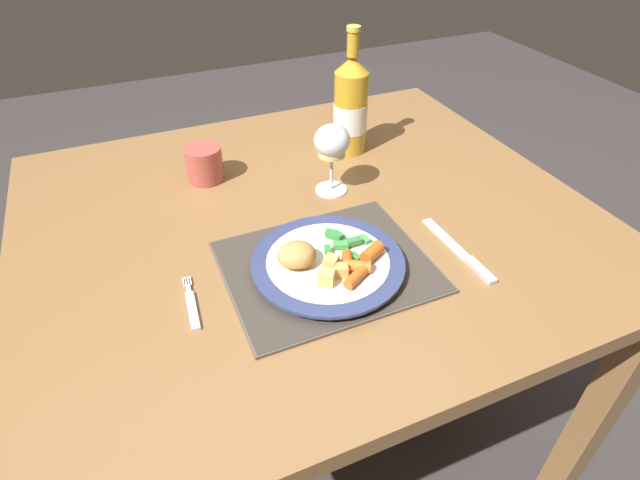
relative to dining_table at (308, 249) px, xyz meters
name	(u,v)px	position (x,y,z in m)	size (l,w,h in m)	color
ground_plane	(311,420)	(0.00, 0.00, -0.65)	(6.00, 6.00, 0.00)	#383333
dining_table	(308,249)	(0.00, 0.00, 0.00)	(1.12, 0.97, 0.74)	olive
placemat	(327,266)	(-0.03, -0.17, 0.10)	(0.35, 0.29, 0.01)	brown
dinner_plate	(328,264)	(-0.03, -0.18, 0.11)	(0.26, 0.26, 0.02)	silver
breaded_croquettes	(298,255)	(-0.08, -0.17, 0.14)	(0.07, 0.07, 0.04)	tan
green_beans_pile	(344,241)	(0.01, -0.15, 0.13)	(0.09, 0.10, 0.01)	#4CA84C
glazed_carrots	(360,263)	(0.01, -0.22, 0.13)	(0.10, 0.08, 0.02)	orange
fork	(192,306)	(-0.27, -0.17, 0.10)	(0.02, 0.12, 0.01)	silver
table_knife	(464,255)	(0.21, -0.24, 0.10)	(0.02, 0.20, 0.01)	silver
wine_glass	(332,144)	(0.08, 0.06, 0.20)	(0.07, 0.07, 0.15)	silver
bottle	(351,107)	(0.19, 0.21, 0.20)	(0.08, 0.08, 0.29)	gold
roast_potatoes	(332,271)	(-0.04, -0.22, 0.13)	(0.06, 0.06, 0.03)	#E5BC66
drinking_cup	(204,163)	(-0.16, 0.21, 0.13)	(0.08, 0.08, 0.08)	#B24C42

